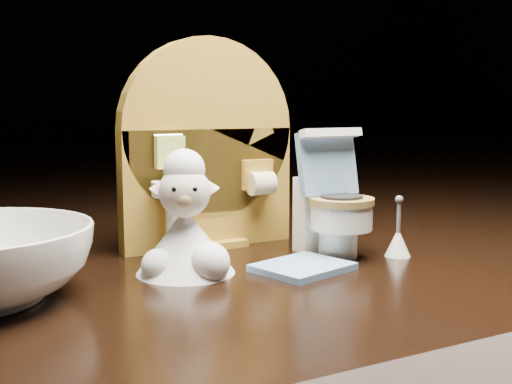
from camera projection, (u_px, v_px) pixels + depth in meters
backdrop_panel at (207, 156)px, 0.46m from camera, size 0.13×0.05×0.15m
toy_toilet at (332, 209)px, 0.44m from camera, size 0.05×0.06×0.09m
bath_mat at (303, 267)px, 0.40m from camera, size 0.06×0.06×0.00m
toilet_brush at (398, 240)px, 0.44m from camera, size 0.02×0.02×0.04m
plush_lamb at (186, 230)px, 0.39m from camera, size 0.06×0.06×0.08m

